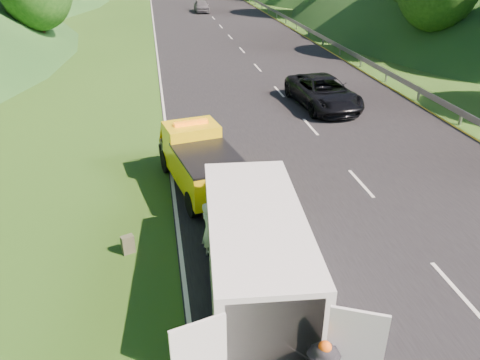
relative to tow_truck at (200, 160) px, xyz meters
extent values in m
plane|color=#38661E|center=(2.88, -4.82, -1.09)|extent=(320.00, 320.00, 0.00)
cube|color=black|center=(5.88, 35.18, -1.08)|extent=(14.00, 200.00, 0.02)
cube|color=gray|center=(13.18, 47.68, -1.09)|extent=(0.06, 140.00, 1.52)
cylinder|color=black|center=(-1.16, 1.51, -0.65)|extent=(0.48, 0.93, 0.88)
cylinder|color=black|center=(0.48, 1.84, -0.65)|extent=(0.48, 0.93, 0.88)
cylinder|color=black|center=(-0.46, -1.95, -0.65)|extent=(0.48, 0.93, 0.88)
cylinder|color=black|center=(1.18, -1.62, -0.65)|extent=(0.48, 0.93, 0.88)
cube|color=yellow|center=(-0.19, 0.94, 0.19)|extent=(2.14, 1.76, 1.68)
cube|color=yellow|center=(0.20, -1.00, -0.03)|extent=(2.49, 3.32, 1.15)
cube|color=black|center=(0.20, -1.00, 0.58)|extent=(2.49, 3.32, 0.09)
cube|color=black|center=(-0.40, 1.98, -0.30)|extent=(1.94, 1.39, 0.62)
cube|color=black|center=(-0.50, 2.50, -0.47)|extent=(1.85, 0.54, 0.44)
cube|color=yellow|center=(-0.46, 2.28, 0.28)|extent=(1.87, 1.03, 0.96)
cube|color=orange|center=(-0.19, 0.94, 1.07)|extent=(1.25, 0.46, 0.14)
cube|color=black|center=(-0.31, 1.55, 0.50)|extent=(1.66, 0.40, 0.79)
cylinder|color=black|center=(-0.09, -4.12, -0.66)|extent=(0.40, 0.89, 0.86)
cylinder|color=black|center=(1.85, -4.28, -0.66)|extent=(0.40, 0.89, 0.86)
cylinder|color=black|center=(-0.41, -7.78, -0.66)|extent=(0.40, 0.89, 0.86)
cylinder|color=black|center=(1.53, -7.95, -0.66)|extent=(0.40, 0.89, 0.86)
cube|color=white|center=(0.71, -6.14, 0.37)|extent=(2.69, 5.79, 2.00)
cube|color=white|center=(0.96, -3.18, -0.06)|extent=(2.24, 1.16, 1.08)
cube|color=black|center=(0.95, -3.39, 0.80)|extent=(2.02, 0.54, 0.90)
cube|color=black|center=(0.47, -8.89, 0.37)|extent=(1.84, 0.27, 1.73)
cube|color=white|center=(1.83, -9.49, 0.37)|extent=(0.96, 0.49, 1.84)
imported|color=silver|center=(-0.20, -4.33, -1.09)|extent=(0.66, 0.77, 1.79)
imported|color=tan|center=(0.30, -4.05, -1.09)|extent=(0.63, 0.63, 1.03)
cube|color=#52543F|center=(-2.50, -3.65, -0.80)|extent=(0.40, 0.31, 0.57)
imported|color=black|center=(7.47, 8.06, -1.09)|extent=(3.06, 5.93, 1.60)
imported|color=#55555A|center=(5.10, 46.42, -1.09)|extent=(1.70, 4.22, 1.44)
camera|label=1|loc=(-1.33, -15.14, 6.99)|focal=35.00mm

